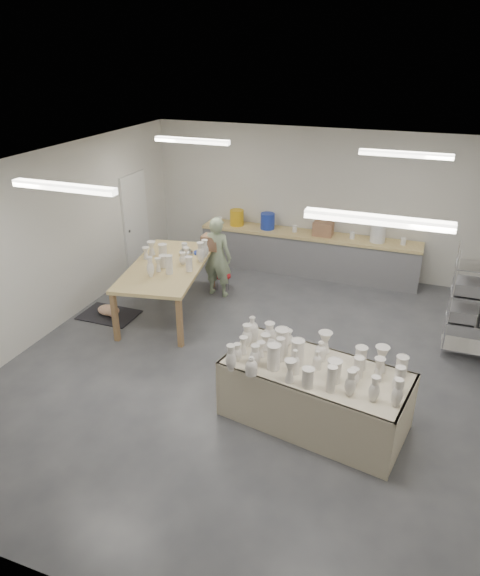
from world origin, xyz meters
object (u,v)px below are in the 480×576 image
at_px(work_table, 173,263).
at_px(red_stool, 223,277).
at_px(potter, 217,257).
at_px(drying_table, 313,391).

distance_m(work_table, red_stool, 1.39).
bearing_deg(potter, drying_table, 133.11).
relative_size(work_table, red_stool, 7.32).
distance_m(drying_table, red_stool, 4.23).
bearing_deg(work_table, red_stool, 55.52).
height_order(drying_table, red_stool, drying_table).
xyz_separation_m(work_table, potter, (0.50, 0.85, -0.12)).
height_order(drying_table, work_table, work_table).
height_order(work_table, potter, potter).
relative_size(work_table, potter, 1.67).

